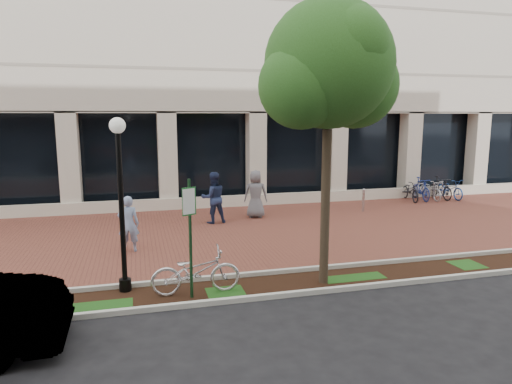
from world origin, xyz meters
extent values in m
plane|color=black|center=(0.00, 0.00, 0.00)|extent=(120.00, 120.00, 0.00)
cube|color=brown|center=(0.00, 0.00, 0.01)|extent=(40.00, 9.00, 0.01)
cube|color=black|center=(0.00, -5.25, 0.01)|extent=(40.00, 1.50, 0.01)
cube|color=beige|center=(0.00, -4.50, 0.06)|extent=(40.00, 0.12, 0.12)
cube|color=beige|center=(0.00, -6.00, 0.06)|extent=(40.00, 0.12, 0.12)
cube|color=beige|center=(0.00, 10.50, 10.10)|extent=(40.00, 12.00, 11.80)
cube|color=black|center=(0.00, 5.60, 2.10)|extent=(40.00, 0.15, 4.20)
cube|color=beige|center=(0.00, 4.50, 0.25)|extent=(40.00, 0.25, 0.50)
cube|color=beige|center=(0.00, 4.90, 2.10)|extent=(0.80, 0.80, 4.20)
cube|color=#163D1F|center=(-2.24, -5.50, 1.36)|extent=(0.05, 0.05, 2.71)
cube|color=#186225|center=(-2.24, -5.53, 2.23)|extent=(0.34, 0.02, 0.62)
cube|color=white|center=(-2.24, -5.55, 2.23)|extent=(0.30, 0.01, 0.56)
cylinder|color=black|center=(-3.70, -4.69, 0.15)|extent=(0.28, 0.28, 0.30)
cylinder|color=black|center=(-3.70, -4.69, 1.85)|extent=(0.12, 0.12, 3.70)
sphere|color=silver|center=(-3.70, -4.69, 3.85)|extent=(0.36, 0.36, 0.36)
cylinder|color=#473928|center=(1.01, -5.37, 1.87)|extent=(0.22, 0.22, 3.75)
sphere|color=#234B17|center=(1.01, -5.37, 5.23)|extent=(2.96, 2.96, 2.96)
sphere|color=#234B17|center=(1.82, -5.07, 4.78)|extent=(2.07, 2.07, 2.07)
sphere|color=#234B17|center=(0.27, -5.59, 4.71)|extent=(1.92, 1.92, 1.92)
imported|color=silver|center=(-2.11, -5.28, 0.54)|extent=(2.06, 0.75, 1.07)
imported|color=#8299C2|center=(-3.63, -1.45, 0.85)|extent=(0.65, 0.45, 1.71)
imported|color=#1D284A|center=(-0.56, 1.56, 0.98)|extent=(1.03, 0.84, 1.96)
imported|color=#5E5D62|center=(1.24, 2.06, 0.96)|extent=(1.07, 0.84, 1.92)
cylinder|color=#AFAFB4|center=(5.96, 1.99, 0.45)|extent=(0.11, 0.11, 0.90)
sphere|color=#AFAFB4|center=(5.96, 1.99, 0.95)|extent=(0.12, 0.12, 0.12)
imported|color=black|center=(9.38, 3.71, 0.50)|extent=(1.01, 1.98, 0.99)
imported|color=navy|center=(9.93, 3.71, 0.55)|extent=(0.77, 1.89, 1.10)
imported|color=#B0B0B4|center=(10.48, 3.71, 0.50)|extent=(0.82, 1.94, 0.99)
imported|color=black|center=(11.03, 3.71, 0.55)|extent=(0.58, 1.85, 1.10)
imported|color=#204493|center=(11.58, 3.71, 0.50)|extent=(0.69, 1.90, 0.99)
cylinder|color=#AFAFB4|center=(10.48, 3.71, 0.40)|extent=(0.04, 0.04, 0.80)
camera|label=1|loc=(-3.32, -15.29, 4.07)|focal=32.00mm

